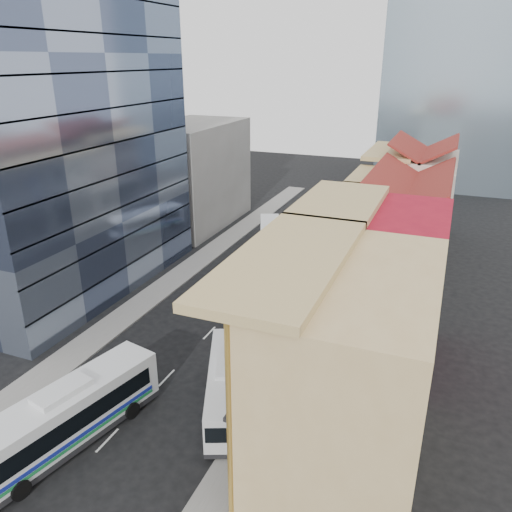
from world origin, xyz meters
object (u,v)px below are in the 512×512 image
at_px(shophouse_tan, 351,373).
at_px(bus_right, 227,385).
at_px(office_tower, 61,139).
at_px(bus_left_far, 270,236).
at_px(bus_left_near, 66,416).

relative_size(shophouse_tan, bus_right, 1.35).
distance_m(office_tower, bus_left_far, 26.16).
height_order(shophouse_tan, bus_left_near, shophouse_tan).
distance_m(shophouse_tan, bus_left_near, 17.22).
xyz_separation_m(office_tower, bus_left_near, (15.00, -18.98, -12.98)).
bearing_deg(office_tower, bus_left_far, 48.78).
xyz_separation_m(shophouse_tan, bus_left_far, (-16.16, 30.94, -4.32)).
xyz_separation_m(shophouse_tan, office_tower, (-31.00, 14.00, 9.00)).
bearing_deg(bus_left_near, bus_right, 54.98).
height_order(shophouse_tan, bus_right, shophouse_tan).
xyz_separation_m(office_tower, bus_right, (22.50, -12.16, -13.33)).
relative_size(office_tower, bus_left_far, 2.86).
bearing_deg(bus_right, shophouse_tan, -35.01).
height_order(shophouse_tan, office_tower, office_tower).
xyz_separation_m(shophouse_tan, bus_right, (-8.50, 1.84, -4.33)).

